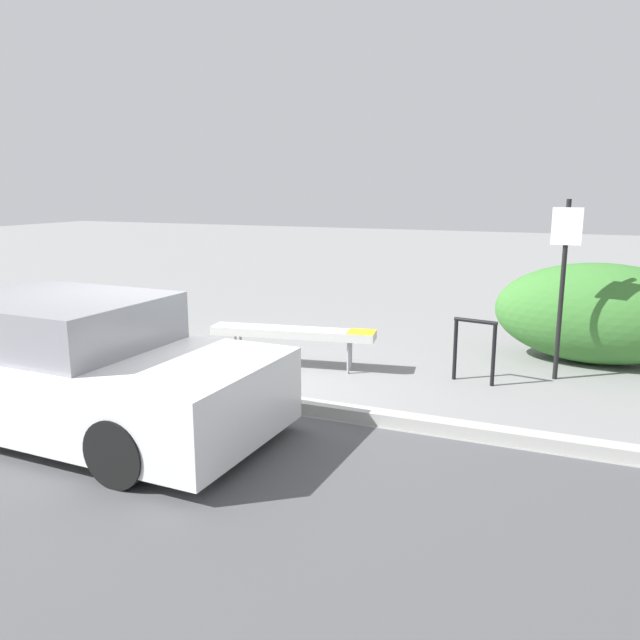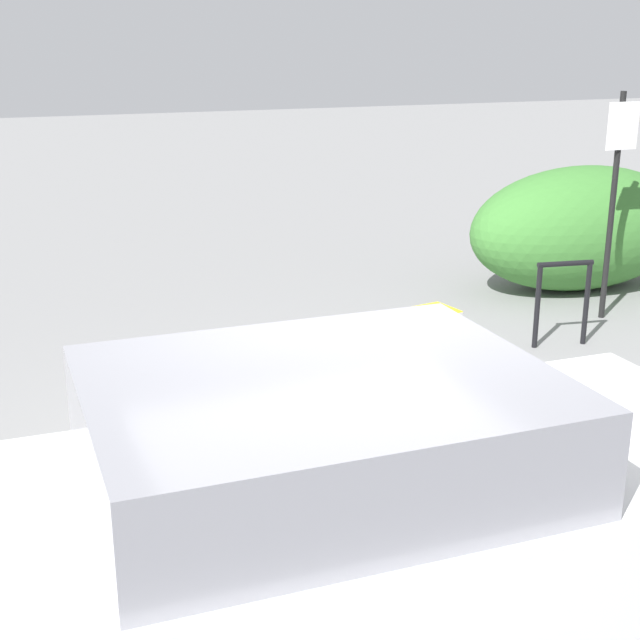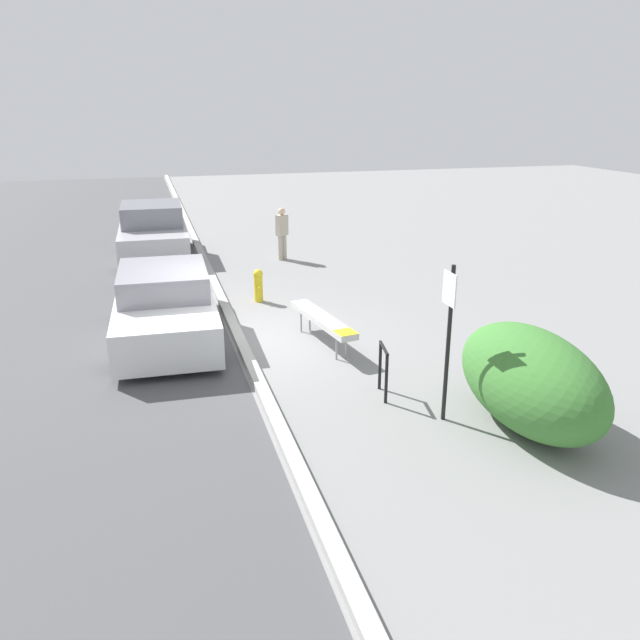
% 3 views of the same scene
% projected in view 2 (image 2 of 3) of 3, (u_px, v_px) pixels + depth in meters
% --- Properties ---
extents(ground_plane, '(60.00, 60.00, 0.00)m').
position_uv_depth(ground_plane, '(350.00, 487.00, 5.80)').
color(ground_plane, gray).
extents(curb, '(60.00, 0.20, 0.13)m').
position_uv_depth(curb, '(350.00, 478.00, 5.78)').
color(curb, '#A8A8A3').
rests_on(curb, ground_plane).
extents(bench, '(2.29, 0.71, 0.57)m').
position_uv_depth(bench, '(342.00, 336.00, 7.19)').
color(bench, '#99999E').
rests_on(bench, ground_plane).
extents(bike_rack, '(0.55, 0.14, 0.83)m').
position_uv_depth(bike_rack, '(563.00, 295.00, 8.31)').
color(bike_rack, black).
rests_on(bike_rack, ground_plane).
extents(sign_post, '(0.36, 0.08, 2.30)m').
position_uv_depth(sign_post, '(615.00, 185.00, 8.88)').
color(sign_post, black).
rests_on(sign_post, ground_plane).
extents(shrub_hedge, '(2.83, 1.47, 1.42)m').
position_uv_depth(shrub_hedge, '(581.00, 228.00, 10.20)').
color(shrub_hedge, '#3D7A33').
rests_on(shrub_hedge, ground_plane).
extents(parked_car_near, '(4.38, 1.96, 1.36)m').
position_uv_depth(parked_car_near, '(347.00, 516.00, 4.23)').
color(parked_car_near, black).
rests_on(parked_car_near, ground_plane).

